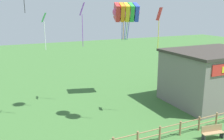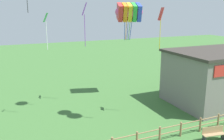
% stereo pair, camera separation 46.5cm
% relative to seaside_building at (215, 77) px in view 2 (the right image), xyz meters
% --- Properties ---
extents(seaside_building, '(8.36, 6.37, 4.93)m').
position_rel_seaside_building_xyz_m(seaside_building, '(0.00, 0.00, 0.00)').
color(seaside_building, slate).
rests_on(seaside_building, ground_plane).
extents(park_bench_by_building, '(1.64, 0.68, 0.94)m').
position_rel_seaside_building_xyz_m(park_bench_by_building, '(-5.47, -5.46, -1.98)').
color(park_bench_by_building, '#9E7F56').
rests_on(park_bench_by_building, ground_plane).
extents(kite_rainbow_parafoil, '(3.10, 2.52, 3.60)m').
position_rel_seaside_building_xyz_m(kite_rainbow_parafoil, '(-6.43, 5.25, 5.84)').
color(kite_rainbow_parafoil, '#E54C8C').
extents(kite_green_diamond, '(0.50, 0.62, 2.80)m').
position_rel_seaside_building_xyz_m(kite_green_diamond, '(-14.71, 2.89, 4.96)').
color(kite_green_diamond, green).
extents(kite_red_diamond, '(0.49, 0.78, 3.18)m').
position_rel_seaside_building_xyz_m(kite_red_diamond, '(-6.54, -0.28, 5.33)').
color(kite_red_diamond, red).
extents(kite_purple_streamer, '(0.59, 0.92, 3.86)m').
position_rel_seaside_building_xyz_m(kite_purple_streamer, '(-11.00, 4.97, 5.64)').
color(kite_purple_streamer, purple).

